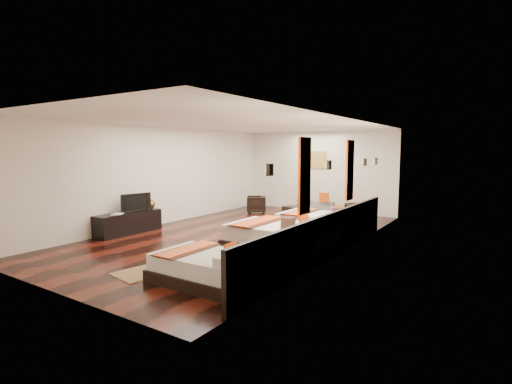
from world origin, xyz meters
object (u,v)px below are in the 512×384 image
Objects in this scene: nightstand_b at (337,232)px; bed_near at (211,268)px; bed_mid at (282,238)px; nightstand_a at (288,253)px; figurine at (149,203)px; sofa at (314,208)px; armchair_right at (358,213)px; table_plant at (301,202)px; bed_far at (321,224)px; tv at (134,202)px; book at (112,214)px; tv_console at (129,223)px; coffee_table at (299,213)px; armchair_left at (256,204)px.

bed_near is at bearing -102.08° from nightstand_b.
bed_mid is 2.34× the size of nightstand_a.
figurine is (-4.19, 2.41, 0.48)m from bed_near.
armchair_right is at bearing -28.70° from sofa.
bed_near reaches higher than table_plant.
figurine is at bearing -155.33° from bed_far.
tv reaches higher than book.
nightstand_a is 4.97m from tv_console.
nightstand_a is at bearing -0.70° from book.
coffee_table is (-1.40, 1.53, -0.07)m from bed_far.
figurine reaches higher than book.
book is at bearing -143.60° from bed_far.
bed_mid is 5.11m from armchair_left.
bed_near is 2.88× the size of armchair_right.
armchair_right is at bearing 99.11° from nightstand_b.
nightstand_a reaches higher than nightstand_b.
nightstand_b is 0.86× the size of coffee_table.
tv_console is 5.28× the size of figurine.
table_plant is (1.90, -0.37, 0.26)m from armchair_left.
bed_mid is 3.54× the size of armchair_left.
tv is at bearing -174.10° from bed_mid.
nightstand_b is at bearing 90.00° from nightstand_a.
tv_console is at bearing -147.98° from bed_far.
sofa is at bearing 92.79° from table_plant.
bed_far is 2.10× the size of coffee_table.
table_plant is at bearing 58.46° from book.
coffee_table is (-2.15, 2.36, -0.10)m from nightstand_b.
tv is (-4.15, -0.43, 0.49)m from bed_mid.
bed_far is 2.07m from table_plant.
armchair_left is 0.64× the size of coffee_table.
tv_console is 6.41m from armchair_right.
coffee_table is at bearing 50.96° from figurine.
bed_far is at bearing 90.06° from bed_mid.
book is at bearing -165.71° from bed_mid.
armchair_left is at bearing 167.95° from coffee_table.
tv_console is 5.01m from coffee_table.
bed_near is 0.89× the size of bed_far.
book is at bearing -43.29° from armchair_left.
table_plant reaches higher than tv_console.
coffee_table is (2.80, 4.62, -0.37)m from book.
coffee_table is (-1.40, 3.55, -0.10)m from bed_mid.
figurine is at bearing 90.00° from book.
bed_far is at bearing 26.83° from armchair_left.
bed_far reaches higher than bed_near.
table_plant is at bearing 110.68° from bed_mid.
tv is 2.45× the size of figurine.
bed_far is at bearing 89.96° from bed_near.
armchair_right is 1.72m from table_plant.
armchair_right is (4.50, 5.04, -0.27)m from book.
figurine is at bearing -176.28° from armchair_right.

